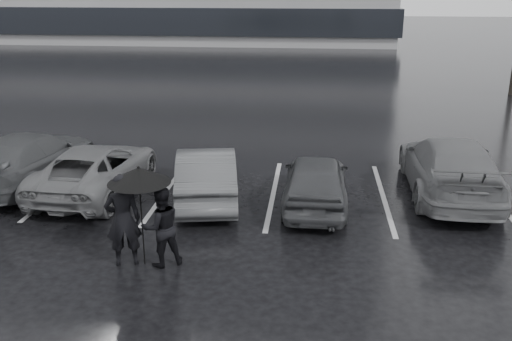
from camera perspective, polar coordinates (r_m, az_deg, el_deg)
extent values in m
plane|color=black|center=(12.53, -1.84, -6.18)|extent=(160.00, 160.00, 0.00)
cube|color=black|center=(63.87, -16.34, 14.91)|extent=(60.60, 25.60, 2.20)
imported|color=black|center=(13.80, 6.00, -1.00)|extent=(1.57, 3.81, 1.29)
imported|color=#2E2F31|center=(14.19, -4.97, -0.33)|extent=(2.11, 4.22, 1.33)
imported|color=#464648|center=(15.19, -15.71, 0.17)|extent=(2.34, 4.65, 1.26)
imported|color=black|center=(16.44, -21.60, 1.17)|extent=(2.34, 4.95, 1.39)
imported|color=#464648|center=(15.27, 18.81, 0.39)|extent=(2.22, 5.17, 1.48)
imported|color=black|center=(11.12, -13.14, -4.83)|extent=(0.78, 0.63, 1.84)
imported|color=black|center=(11.01, -9.45, -5.57)|extent=(0.96, 0.90, 1.58)
cylinder|color=black|center=(11.06, -11.32, -5.18)|extent=(0.03, 0.03, 1.71)
cone|color=black|center=(10.72, -11.64, -0.46)|extent=(1.18, 1.18, 0.30)
sphere|color=black|center=(10.67, -11.69, 0.30)|extent=(0.05, 0.05, 0.05)
cube|color=#B5B5B8|center=(16.13, -18.50, -1.40)|extent=(0.12, 5.00, 0.00)
cube|color=#B5B5B8|center=(15.21, -8.83, -1.83)|extent=(0.12, 5.00, 0.00)
cube|color=#B5B5B8|center=(14.77, 1.76, -2.24)|extent=(0.12, 5.00, 0.00)
cube|color=#B5B5B8|center=(14.85, 12.61, -2.58)|extent=(0.12, 5.00, 0.00)
cube|color=#B5B5B8|center=(15.45, 22.98, -2.82)|extent=(0.12, 5.00, 0.00)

